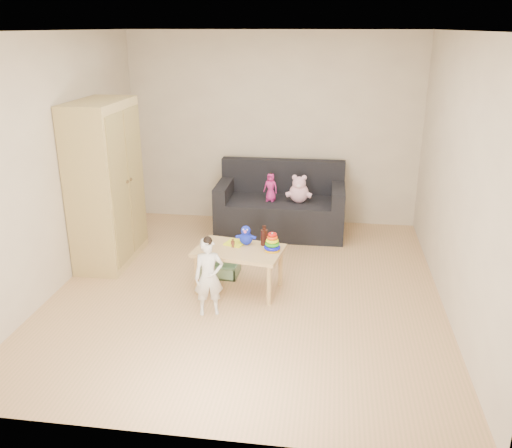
% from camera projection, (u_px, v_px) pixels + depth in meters
% --- Properties ---
extents(room, '(4.50, 4.50, 4.50)m').
position_uv_depth(room, '(247.00, 171.00, 5.33)').
color(room, tan).
rests_on(room, ground).
extents(wardrobe, '(0.52, 1.04, 1.88)m').
position_uv_depth(wardrobe, '(106.00, 184.00, 6.19)').
color(wardrobe, tan).
rests_on(wardrobe, ground).
extents(sofa, '(1.69, 0.85, 0.47)m').
position_uv_depth(sofa, '(280.00, 216.00, 7.28)').
color(sofa, black).
rests_on(sofa, ground).
extents(play_table, '(0.97, 0.69, 0.47)m').
position_uv_depth(play_table, '(239.00, 269.00, 5.69)').
color(play_table, tan).
rests_on(play_table, ground).
extents(storage_bin, '(0.44, 0.34, 0.13)m').
position_uv_depth(storage_bin, '(219.00, 269.00, 6.10)').
color(storage_bin, '#699068').
rests_on(storage_bin, ground).
extents(toddler, '(0.32, 0.26, 0.76)m').
position_uv_depth(toddler, '(209.00, 278.00, 5.17)').
color(toddler, silver).
rests_on(toddler, ground).
extents(pink_bear, '(0.29, 0.25, 0.31)m').
position_uv_depth(pink_bear, '(299.00, 191.00, 7.03)').
color(pink_bear, '#F3B3D1').
rests_on(pink_bear, sofa).
extents(doll, '(0.21, 0.17, 0.36)m').
position_uv_depth(doll, '(271.00, 188.00, 7.07)').
color(doll, '#D22788').
rests_on(doll, sofa).
extents(ring_stacker, '(0.17, 0.17, 0.20)m').
position_uv_depth(ring_stacker, '(272.00, 244.00, 5.54)').
color(ring_stacker, '#E6AA0C').
rests_on(ring_stacker, play_table).
extents(brown_bottle, '(0.07, 0.07, 0.22)m').
position_uv_depth(brown_bottle, '(264.00, 237.00, 5.68)').
color(brown_bottle, black).
rests_on(brown_bottle, play_table).
extents(blue_plush, '(0.18, 0.15, 0.21)m').
position_uv_depth(blue_plush, '(246.00, 235.00, 5.70)').
color(blue_plush, '#192BE7').
rests_on(blue_plush, play_table).
extents(wooden_figure, '(0.04, 0.03, 0.10)m').
position_uv_depth(wooden_figure, '(233.00, 243.00, 5.63)').
color(wooden_figure, brown).
rests_on(wooden_figure, play_table).
extents(yellow_book, '(0.24, 0.24, 0.01)m').
position_uv_depth(yellow_book, '(235.00, 243.00, 5.74)').
color(yellow_book, '#EEFF1A').
rests_on(yellow_book, play_table).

